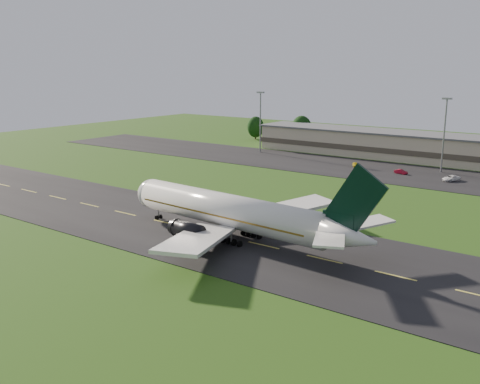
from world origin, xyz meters
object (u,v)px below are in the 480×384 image
Objects in this scene: airliner at (232,212)px; light_mast_west at (260,115)px; terminal at (463,151)px; service_vehicle_a at (355,164)px; light_mast_centre at (445,126)px; service_vehicle_c at (451,178)px; service_vehicle_b at (401,172)px.

airliner is 2.52× the size of light_mast_west.
terminal is 32.68m from service_vehicle_a.
light_mast_west and light_mast_centre have the same top height.
light_mast_west is at bearing -163.48° from service_vehicle_c.
light_mast_centre reaches higher than service_vehicle_b.
service_vehicle_a is (-11.16, 74.33, -3.98)m from airliner.
light_mast_centre is (-1.40, -16.18, 8.75)m from terminal.
service_vehicle_b is at bearing -9.53° from light_mast_west.
light_mast_centre is 26.26m from service_vehicle_a.
service_vehicle_a is (37.38, -5.72, -12.05)m from light_mast_west.
light_mast_centre is at bearing 0.00° from light_mast_west.
service_vehicle_b is at bearing -110.80° from terminal.
light_mast_centre is at bearing 143.65° from service_vehicle_c.
service_vehicle_b reaches higher than service_vehicle_a.
service_vehicle_c is (28.03, -4.27, 0.10)m from service_vehicle_a.
service_vehicle_a is at bearing -8.70° from light_mast_west.
light_mast_west is 5.64× the size of service_vehicle_b.
service_vehicle_b is (-8.06, -8.72, -12.04)m from light_mast_centre.
terminal is at bearing -9.05° from service_vehicle_b.
service_vehicle_b is (-9.46, -24.90, -3.30)m from terminal.
light_mast_west is 67.24m from service_vehicle_c.
terminal is at bearing 85.05° from light_mast_centre.
airliner is 97.09m from terminal.
airliner reaches higher than service_vehicle_c.
light_mast_centre is 5.64× the size of service_vehicle_b.
service_vehicle_a is at bearing 90.11° from service_vehicle_b.
service_vehicle_c is (5.41, -9.99, -11.95)m from light_mast_centre.
light_mast_centre is 5.92× the size of service_vehicle_a.
terminal is at bearing 10.98° from service_vehicle_a.
terminal is 7.13× the size of light_mast_centre.
service_vehicle_a is at bearing -165.81° from light_mast_centre.
light_mast_west reaches higher than service_vehicle_a.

